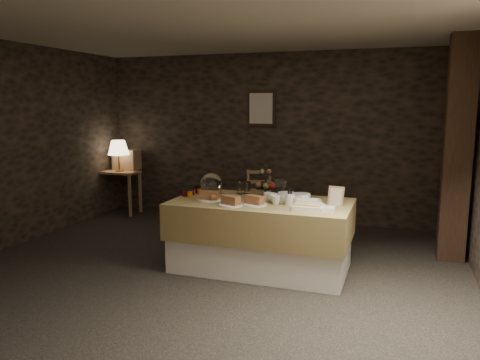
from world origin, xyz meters
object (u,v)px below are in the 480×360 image
(wine_rack, at_px, (127,160))
(fruit_stand, at_px, (266,184))
(buffet_table, at_px, (261,230))
(console_table, at_px, (119,179))
(table_lamp, at_px, (118,148))
(chair, at_px, (261,201))
(timber_column, at_px, (457,150))

(wine_rack, xyz_separation_m, fruit_stand, (2.94, -1.71, 0.02))
(buffet_table, xyz_separation_m, console_table, (-3.02, 1.82, 0.14))
(table_lamp, bearing_deg, chair, 1.00)
(wine_rack, distance_m, fruit_stand, 3.40)
(fruit_stand, bearing_deg, console_table, 152.87)
(console_table, height_order, timber_column, timber_column)
(table_lamp, relative_size, wine_rack, 1.23)
(table_lamp, distance_m, timber_column, 5.05)
(timber_column, bearing_deg, chair, 163.74)
(buffet_table, bearing_deg, console_table, 148.91)
(table_lamp, bearing_deg, console_table, 135.00)
(timber_column, bearing_deg, wine_rack, 169.39)
(timber_column, bearing_deg, table_lamp, 171.96)
(table_lamp, relative_size, timber_column, 0.20)
(buffet_table, bearing_deg, table_lamp, 149.19)
(buffet_table, relative_size, table_lamp, 3.77)
(console_table, bearing_deg, fruit_stand, -27.13)
(console_table, bearing_deg, buffet_table, -31.09)
(wine_rack, distance_m, timber_column, 5.10)
(buffet_table, distance_m, table_lamp, 3.52)
(timber_column, height_order, fruit_stand, timber_column)
(timber_column, bearing_deg, fruit_stand, -159.48)
(table_lamp, xyz_separation_m, wine_rack, (-0.00, 0.23, -0.22))
(timber_column, bearing_deg, console_table, 171.48)
(chair, bearing_deg, table_lamp, 158.71)
(buffet_table, bearing_deg, fruit_stand, 96.09)
(console_table, distance_m, fruit_stand, 3.37)
(wine_rack, xyz_separation_m, chair, (2.43, -0.19, -0.51))
(console_table, bearing_deg, table_lamp, -45.00)
(console_table, bearing_deg, chair, -0.18)
(buffet_table, height_order, fruit_stand, fruit_stand)
(chair, height_order, timber_column, timber_column)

